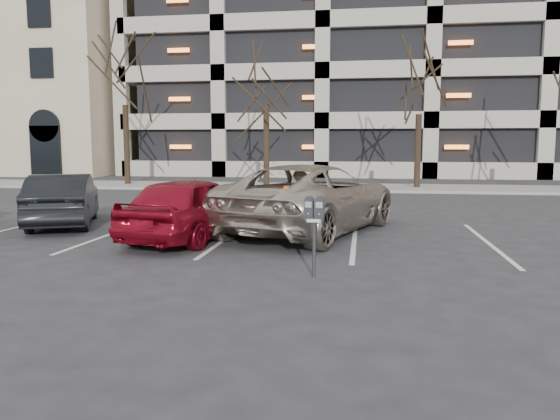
% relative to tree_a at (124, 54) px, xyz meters
% --- Properties ---
extents(ground, '(140.00, 140.00, 0.00)m').
position_rel_tree_a_xyz_m(ground, '(10.00, -16.00, -6.38)').
color(ground, '#28282B').
rests_on(ground, ground).
extents(sidewalk, '(80.00, 4.00, 0.12)m').
position_rel_tree_a_xyz_m(sidewalk, '(10.00, 0.00, -6.32)').
color(sidewalk, gray).
rests_on(sidewalk, ground).
extents(stall_lines, '(16.90, 5.20, 0.00)m').
position_rel_tree_a_xyz_m(stall_lines, '(8.60, -13.70, -6.37)').
color(stall_lines, silver).
rests_on(stall_lines, ground).
extents(parking_garage, '(52.00, 20.00, 19.00)m').
position_rel_tree_a_xyz_m(parking_garage, '(22.00, 17.84, 2.88)').
color(parking_garage, black).
rests_on(parking_garage, ground).
extents(tree_a, '(3.88, 3.88, 8.83)m').
position_rel_tree_a_xyz_m(tree_a, '(0.00, 0.00, 0.00)').
color(tree_a, black).
rests_on(tree_a, ground).
extents(tree_b, '(3.83, 3.83, 8.71)m').
position_rel_tree_a_xyz_m(tree_b, '(7.00, 0.00, -0.09)').
color(tree_b, black).
rests_on(tree_b, ground).
extents(tree_c, '(3.34, 3.34, 7.59)m').
position_rel_tree_a_xyz_m(tree_c, '(14.00, 0.00, -0.90)').
color(tree_c, black).
rests_on(tree_c, ground).
extents(parking_meter, '(0.33, 0.16, 1.25)m').
position_rel_tree_a_xyz_m(parking_meter, '(10.83, -17.20, -5.42)').
color(parking_meter, black).
rests_on(parking_meter, ground).
extents(suv_silver, '(4.45, 6.36, 1.62)m').
position_rel_tree_a_xyz_m(suv_silver, '(10.34, -12.78, -5.57)').
color(suv_silver, '#BFB2A2').
rests_on(suv_silver, ground).
extents(car_red, '(2.38, 4.35, 1.40)m').
position_rel_tree_a_xyz_m(car_red, '(7.88, -14.19, -5.68)').
color(car_red, maroon).
rests_on(car_red, ground).
extents(car_dark, '(2.87, 4.26, 1.33)m').
position_rel_tree_a_xyz_m(car_dark, '(3.99, -12.70, -5.72)').
color(car_dark, black).
rests_on(car_dark, ground).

